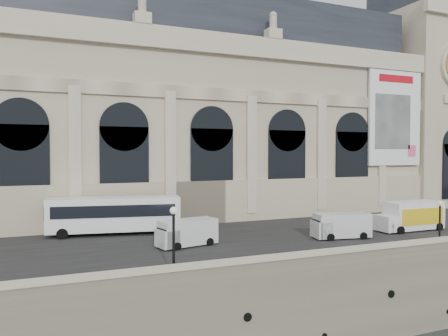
# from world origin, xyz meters

# --- Properties ---
(quay) EXTENTS (160.00, 70.00, 6.00)m
(quay) POSITION_xyz_m (0.00, 35.00, 3.00)
(quay) COLOR gray
(quay) RESTS_ON ground
(street) EXTENTS (160.00, 24.00, 0.06)m
(street) POSITION_xyz_m (0.00, 14.00, 6.03)
(street) COLOR #2D2D2D
(street) RESTS_ON quay
(parapet) EXTENTS (160.00, 1.40, 1.21)m
(parapet) POSITION_xyz_m (0.00, 0.60, 6.62)
(parapet) COLOR gray
(parapet) RESTS_ON quay
(museum) EXTENTS (69.00, 18.70, 29.10)m
(museum) POSITION_xyz_m (-5.98, 30.86, 19.72)
(museum) COLOR beige
(museum) RESTS_ON quay
(clock_pavilion) EXTENTS (13.00, 14.72, 36.70)m
(clock_pavilion) POSITION_xyz_m (34.00, 27.93, 23.42)
(clock_pavilion) COLOR beige
(clock_pavilion) RESTS_ON quay
(bus_left) EXTENTS (13.11, 4.90, 3.79)m
(bus_left) POSITION_xyz_m (-15.51, 19.00, 8.12)
(bus_left) COLOR white
(bus_left) RESTS_ON quay
(van_b) EXTENTS (5.73, 2.97, 2.43)m
(van_b) POSITION_xyz_m (3.97, 8.88, 7.24)
(van_b) COLOR silver
(van_b) RESTS_ON quay
(van_c) EXTENTS (5.64, 3.12, 2.37)m
(van_c) POSITION_xyz_m (-10.72, 11.11, 7.21)
(van_c) COLOR silver
(van_c) RESTS_ON quay
(box_truck) EXTENTS (7.67, 2.76, 3.09)m
(box_truck) POSITION_xyz_m (13.62, 9.46, 7.55)
(box_truck) COLOR white
(box_truck) RESTS_ON quay
(lamp_left) EXTENTS (0.48, 0.48, 4.75)m
(lamp_left) POSITION_xyz_m (-14.36, 1.93, 8.36)
(lamp_left) COLOR black
(lamp_left) RESTS_ON quay
(lamp_right) EXTENTS (0.42, 0.42, 4.12)m
(lamp_right) POSITION_xyz_m (9.18, 1.95, 8.05)
(lamp_right) COLOR black
(lamp_right) RESTS_ON quay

